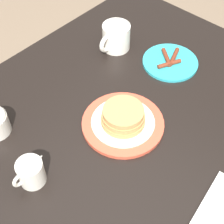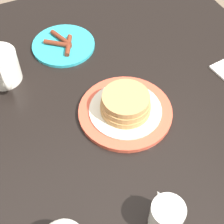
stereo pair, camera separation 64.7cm
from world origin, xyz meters
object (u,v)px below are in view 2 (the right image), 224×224
creamer_pitcher (167,216)px  pancake_plate (125,106)px  coffee_mug (1,67)px  side_plate_bacon (63,45)px

creamer_pitcher → pancake_plate: bearing=169.9°
pancake_plate → coffee_mug: (-0.24, -0.25, 0.02)m
pancake_plate → coffee_mug: bearing=-134.0°
side_plate_bacon → creamer_pitcher: 0.59m
creamer_pitcher → coffee_mug: bearing=-159.8°
side_plate_bacon → creamer_pitcher: (0.59, 0.00, 0.03)m
coffee_mug → creamer_pitcher: (0.53, 0.19, -0.01)m
coffee_mug → side_plate_bacon: bearing=108.0°
side_plate_bacon → coffee_mug: (0.06, -0.19, 0.04)m
side_plate_bacon → creamer_pitcher: size_ratio=1.86×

